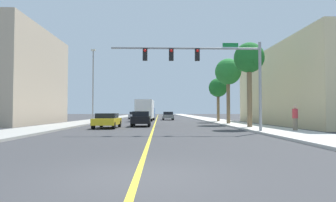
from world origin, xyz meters
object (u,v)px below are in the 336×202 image
object	(u,v)px
palm_near	(249,60)
car_yellow	(107,120)
street_lamp	(93,82)
traffic_signal_mast	(209,64)
car_gray	(168,116)
car_black	(141,119)
palm_far	(218,88)
delivery_truck	(146,110)
palm_mid	(228,73)
car_white	(149,115)
pedestrian	(295,118)
car_silver	(135,115)

from	to	relation	value
palm_near	car_yellow	size ratio (longest dim) A/B	1.73
street_lamp	car_yellow	distance (m)	11.19
traffic_signal_mast	car_gray	distance (m)	28.84
traffic_signal_mast	car_black	distance (m)	10.81
traffic_signal_mast	palm_far	bearing A→B (deg)	76.39
delivery_truck	palm_near	bearing A→B (deg)	-60.53
street_lamp	palm_mid	xyz separation A→B (m)	(15.76, -3.91, 0.70)
palm_near	delivery_truck	distance (m)	21.91
car_white	pedestrian	size ratio (longest dim) A/B	2.30
car_black	car_white	bearing A→B (deg)	89.90
car_black	car_gray	world-z (taller)	car_black
palm_mid	palm_far	world-z (taller)	palm_mid
palm_mid	car_white	bearing A→B (deg)	113.44
traffic_signal_mast	delivery_truck	bearing A→B (deg)	103.13
palm_mid	delivery_truck	xyz separation A→B (m)	(-9.72, 12.26, -4.10)
traffic_signal_mast	car_black	world-z (taller)	traffic_signal_mast
palm_far	delivery_truck	world-z (taller)	palm_far
traffic_signal_mast	car_white	distance (m)	34.37
palm_mid	car_gray	xyz separation A→B (m)	(-6.15, 16.89, -5.05)
palm_far	car_yellow	world-z (taller)	palm_far
palm_near	car_white	world-z (taller)	palm_near
street_lamp	car_gray	distance (m)	16.73
palm_near	car_white	distance (m)	30.96
palm_far	delivery_truck	distance (m)	11.77
palm_near	palm_far	bearing A→B (deg)	89.52
palm_near	pedestrian	world-z (taller)	palm_near
pedestrian	delivery_truck	bearing A→B (deg)	-58.51
street_lamp	palm_far	xyz separation A→B (m)	(16.06, 2.89, -0.49)
delivery_truck	car_yellow	bearing A→B (deg)	-95.90
car_gray	palm_far	bearing A→B (deg)	-58.11
traffic_signal_mast	car_gray	xyz separation A→B (m)	(-2.00, 28.48, -4.05)
palm_near	car_silver	distance (m)	32.34
car_silver	pedestrian	distance (m)	36.70
traffic_signal_mast	car_yellow	world-z (taller)	traffic_signal_mast
palm_mid	car_yellow	distance (m)	14.44
street_lamp	palm_far	size ratio (longest dim) A/B	1.55
palm_near	car_yellow	distance (m)	13.53
street_lamp	car_white	world-z (taller)	street_lamp
palm_near	car_black	size ratio (longest dim) A/B	1.82
street_lamp	car_gray	bearing A→B (deg)	53.49
traffic_signal_mast	car_yellow	xyz separation A→B (m)	(-8.07, 5.82, -4.08)
street_lamp	palm_far	distance (m)	16.33
car_white	car_yellow	bearing A→B (deg)	-94.78
traffic_signal_mast	palm_far	world-z (taller)	traffic_signal_mast
street_lamp	palm_near	distance (m)	19.23
car_silver	car_white	distance (m)	2.74
street_lamp	car_yellow	world-z (taller)	street_lamp
traffic_signal_mast	palm_mid	size ratio (longest dim) A/B	1.46
palm_near	palm_mid	size ratio (longest dim) A/B	1.02
palm_near	car_black	bearing A→B (deg)	158.55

